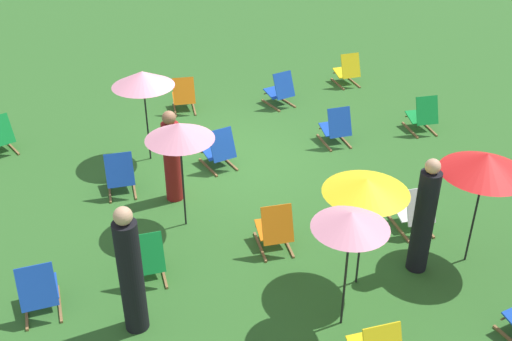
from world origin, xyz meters
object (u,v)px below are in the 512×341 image
(deckchair_11, at_px, (336,127))
(person_0, at_px, (131,273))
(deckchair_5, at_px, (415,211))
(deckchair_1, at_px, (39,291))
(deckchair_2, at_px, (147,258))
(deckchair_8, at_px, (275,229))
(deckchair_14, at_px, (219,150))
(umbrella_0, at_px, (143,79))
(umbrella_3, at_px, (366,186))
(deckchair_13, at_px, (184,96))
(umbrella_1, at_px, (179,131))
(person_2, at_px, (172,158))
(deckchair_3, at_px, (280,90))
(deckchair_6, at_px, (423,115))
(person_1, at_px, (424,219))
(umbrella_4, at_px, (351,221))
(umbrella_2, at_px, (486,163))
(deckchair_12, at_px, (348,71))
(deckchair_15, at_px, (120,175))

(deckchair_11, relative_size, person_0, 0.44)
(deckchair_5, bearing_deg, deckchair_1, 3.93)
(deckchair_2, height_order, deckchair_8, same)
(deckchair_2, bearing_deg, deckchair_14, -121.61)
(umbrella_0, height_order, umbrella_3, umbrella_0)
(deckchair_13, relative_size, umbrella_1, 0.45)
(deckchair_11, xyz_separation_m, person_2, (3.64, 0.67, 0.44))
(deckchair_3, height_order, person_0, person_0)
(person_0, bearing_deg, umbrella_1, 44.63)
(deckchair_6, xyz_separation_m, person_1, (2.84, 3.72, 0.52))
(deckchair_13, distance_m, umbrella_4, 7.40)
(umbrella_2, relative_size, person_2, 1.10)
(person_2, bearing_deg, deckchair_12, -23.79)
(deckchair_2, height_order, deckchair_11, same)
(deckchair_3, bearing_deg, deckchair_6, 123.84)
(deckchair_6, xyz_separation_m, umbrella_1, (5.69, 1.27, 1.36))
(deckchair_1, relative_size, umbrella_3, 0.47)
(deckchair_14, relative_size, person_1, 0.44)
(umbrella_2, bearing_deg, deckchair_13, -71.40)
(deckchair_1, xyz_separation_m, umbrella_2, (-6.08, 1.41, 1.33))
(deckchair_5, distance_m, umbrella_0, 5.39)
(deckchair_5, bearing_deg, umbrella_0, -42.09)
(deckchair_3, xyz_separation_m, person_1, (0.64, 6.14, 0.52))
(deckchair_5, height_order, deckchair_14, same)
(deckchair_5, height_order, person_2, person_2)
(person_1, bearing_deg, deckchair_12, -70.56)
(deckchair_1, xyz_separation_m, deckchair_5, (-5.80, 0.44, 0.00))
(umbrella_1, bearing_deg, deckchair_11, -157.88)
(deckchair_6, height_order, umbrella_4, umbrella_4)
(deckchair_15, height_order, person_1, person_1)
(deckchair_12, height_order, umbrella_3, umbrella_3)
(deckchair_5, relative_size, umbrella_0, 0.45)
(deckchair_2, relative_size, deckchair_11, 1.00)
(deckchair_13, relative_size, person_0, 0.44)
(deckchair_13, bearing_deg, deckchair_11, 143.11)
(deckchair_3, xyz_separation_m, person_2, (3.41, 2.85, 0.44))
(deckchair_8, distance_m, deckchair_11, 3.76)
(deckchair_13, bearing_deg, umbrella_1, 85.12)
(deckchair_15, height_order, umbrella_0, umbrella_0)
(umbrella_1, bearing_deg, deckchair_15, -61.51)
(deckchair_5, xyz_separation_m, umbrella_3, (1.53, 0.75, 1.29))
(umbrella_4, bearing_deg, person_0, -22.09)
(umbrella_2, bearing_deg, umbrella_0, -54.13)
(deckchair_5, bearing_deg, deckchair_2, 1.06)
(deckchair_5, xyz_separation_m, deckchair_13, (2.04, -5.90, 0.00))
(umbrella_0, relative_size, person_0, 0.96)
(deckchair_14, bearing_deg, deckchair_5, 117.60)
(deckchair_8, relative_size, person_2, 0.49)
(umbrella_4, bearing_deg, umbrella_0, -77.63)
(deckchair_2, distance_m, umbrella_2, 4.99)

